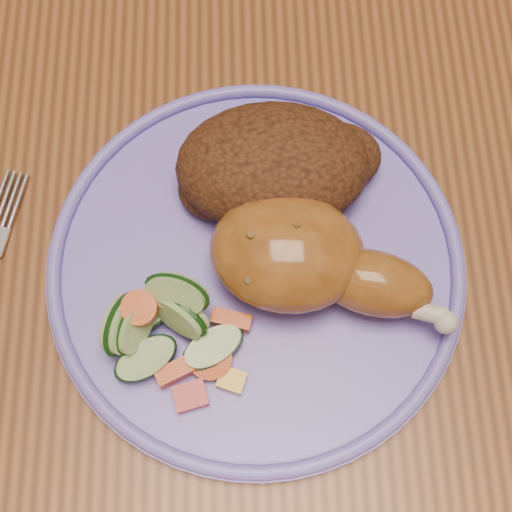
{
  "coord_description": "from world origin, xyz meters",
  "views": [
    {
      "loc": [
        -0.04,
        -0.27,
        1.23
      ],
      "look_at": [
        -0.03,
        -0.09,
        0.78
      ],
      "focal_mm": 50.0,
      "sensor_mm": 36.0,
      "label": 1
    }
  ],
  "objects": [
    {
      "name": "ground",
      "position": [
        0.0,
        0.0,
        0.0
      ],
      "size": [
        4.0,
        4.0,
        0.0
      ],
      "primitive_type": "plane",
      "color": "#58311E",
      "rests_on": "ground"
    },
    {
      "name": "dining_table",
      "position": [
        0.0,
        0.0,
        0.67
      ],
      "size": [
        0.9,
        1.4,
        0.75
      ],
      "color": "brown",
      "rests_on": "ground"
    },
    {
      "name": "plate",
      "position": [
        -0.03,
        -0.09,
        0.76
      ],
      "size": [
        0.29,
        0.29,
        0.01
      ],
      "primitive_type": "cylinder",
      "color": "#7968DC",
      "rests_on": "dining_table"
    },
    {
      "name": "plate_rim",
      "position": [
        -0.03,
        -0.09,
        0.77
      ],
      "size": [
        0.29,
        0.29,
        0.01
      ],
      "primitive_type": "torus",
      "color": "#7968DC",
      "rests_on": "plate"
    },
    {
      "name": "chicken_leg",
      "position": [
        -0.0,
        -0.1,
        0.79
      ],
      "size": [
        0.17,
        0.11,
        0.06
      ],
      "color": "#9E5C21",
      "rests_on": "plate"
    },
    {
      "name": "rice_pilaf",
      "position": [
        -0.02,
        -0.03,
        0.78
      ],
      "size": [
        0.15,
        0.1,
        0.06
      ],
      "color": "#4C2713",
      "rests_on": "plate"
    },
    {
      "name": "vegetable_pile",
      "position": [
        -0.1,
        -0.14,
        0.78
      ],
      "size": [
        0.11,
        0.1,
        0.05
      ],
      "color": "#A50A05",
      "rests_on": "plate"
    }
  ]
}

